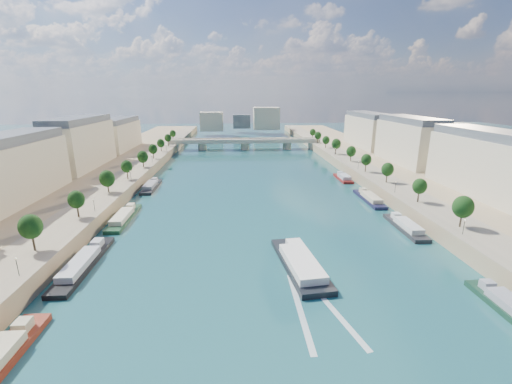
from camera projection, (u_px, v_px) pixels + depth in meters
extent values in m
plane|color=#0D3239|center=(254.00, 196.00, 142.03)|extent=(700.00, 700.00, 0.00)
cube|color=#9E8460|center=(75.00, 193.00, 137.04)|extent=(44.00, 520.00, 5.00)
cube|color=#9E8460|center=(423.00, 188.00, 145.63)|extent=(44.00, 520.00, 5.00)
cube|color=gray|center=(113.00, 187.00, 137.22)|extent=(14.00, 520.00, 0.10)
cube|color=gray|center=(389.00, 182.00, 144.02)|extent=(14.00, 520.00, 0.10)
cylinder|color=#382B1E|center=(37.00, 244.00, 81.24)|extent=(0.50, 0.50, 3.82)
ellipsoid|color=black|center=(35.00, 229.00, 80.24)|extent=(4.80, 4.80, 5.52)
cylinder|color=#382B1E|center=(81.00, 210.00, 104.24)|extent=(0.50, 0.50, 3.82)
ellipsoid|color=black|center=(79.00, 199.00, 103.23)|extent=(4.80, 4.80, 5.52)
cylinder|color=#382B1E|center=(108.00, 189.00, 127.23)|extent=(0.50, 0.50, 3.82)
ellipsoid|color=black|center=(107.00, 180.00, 126.23)|extent=(4.80, 4.80, 5.52)
cylinder|color=#382B1E|center=(128.00, 174.00, 150.23)|extent=(0.50, 0.50, 3.82)
ellipsoid|color=black|center=(127.00, 166.00, 149.22)|extent=(4.80, 4.80, 5.52)
cylinder|color=#382B1E|center=(142.00, 163.00, 173.23)|extent=(0.50, 0.50, 3.82)
ellipsoid|color=black|center=(141.00, 156.00, 172.22)|extent=(4.80, 4.80, 5.52)
cylinder|color=#382B1E|center=(152.00, 155.00, 196.22)|extent=(0.50, 0.50, 3.82)
ellipsoid|color=black|center=(152.00, 149.00, 195.22)|extent=(4.80, 4.80, 5.52)
cylinder|color=#382B1E|center=(161.00, 148.00, 219.22)|extent=(0.50, 0.50, 3.82)
ellipsoid|color=black|center=(161.00, 143.00, 218.21)|extent=(4.80, 4.80, 5.52)
cylinder|color=#382B1E|center=(168.00, 143.00, 242.22)|extent=(0.50, 0.50, 3.82)
ellipsoid|color=black|center=(168.00, 138.00, 241.21)|extent=(4.80, 4.80, 5.52)
cylinder|color=#382B1E|center=(174.00, 139.00, 265.21)|extent=(0.50, 0.50, 3.82)
ellipsoid|color=black|center=(173.00, 134.00, 264.21)|extent=(4.80, 4.80, 5.52)
cylinder|color=#382B1E|center=(461.00, 221.00, 95.47)|extent=(0.50, 0.50, 3.82)
ellipsoid|color=black|center=(463.00, 209.00, 94.46)|extent=(4.80, 4.80, 5.52)
cylinder|color=#382B1E|center=(417.00, 196.00, 118.47)|extent=(0.50, 0.50, 3.82)
ellipsoid|color=black|center=(418.00, 186.00, 117.46)|extent=(4.80, 4.80, 5.52)
cylinder|color=#382B1E|center=(387.00, 179.00, 141.46)|extent=(0.50, 0.50, 3.82)
ellipsoid|color=black|center=(388.00, 171.00, 140.46)|extent=(4.80, 4.80, 5.52)
cylinder|color=#382B1E|center=(366.00, 167.00, 164.46)|extent=(0.50, 0.50, 3.82)
ellipsoid|color=black|center=(366.00, 160.00, 163.45)|extent=(4.80, 4.80, 5.52)
cylinder|color=#382B1E|center=(349.00, 158.00, 187.45)|extent=(0.50, 0.50, 3.82)
ellipsoid|color=black|center=(350.00, 151.00, 186.45)|extent=(4.80, 4.80, 5.52)
cylinder|color=#382B1E|center=(337.00, 151.00, 210.45)|extent=(0.50, 0.50, 3.82)
ellipsoid|color=black|center=(337.00, 145.00, 209.45)|extent=(4.80, 4.80, 5.52)
cylinder|color=#382B1E|center=(327.00, 145.00, 233.45)|extent=(0.50, 0.50, 3.82)
ellipsoid|color=black|center=(327.00, 140.00, 232.44)|extent=(4.80, 4.80, 5.52)
cylinder|color=#382B1E|center=(318.00, 140.00, 256.44)|extent=(0.50, 0.50, 3.82)
ellipsoid|color=black|center=(319.00, 136.00, 255.44)|extent=(4.80, 4.80, 5.52)
cylinder|color=#382B1E|center=(311.00, 136.00, 279.44)|extent=(0.50, 0.50, 3.82)
ellipsoid|color=black|center=(312.00, 132.00, 278.43)|extent=(4.80, 4.80, 5.52)
cylinder|color=black|center=(18.00, 268.00, 69.87)|extent=(0.14, 0.14, 4.00)
sphere|color=#FFE5B2|center=(16.00, 258.00, 69.28)|extent=(0.36, 0.36, 0.36)
cylinder|color=black|center=(94.00, 206.00, 108.19)|extent=(0.14, 0.14, 4.00)
sphere|color=#FFE5B2|center=(93.00, 199.00, 107.61)|extent=(0.36, 0.36, 0.36)
cylinder|color=black|center=(131.00, 176.00, 146.52)|extent=(0.14, 0.14, 4.00)
sphere|color=#FFE5B2|center=(130.00, 171.00, 145.93)|extent=(0.36, 0.36, 0.36)
cylinder|color=black|center=(152.00, 159.00, 184.85)|extent=(0.14, 0.14, 4.00)
sphere|color=#FFE5B2|center=(152.00, 155.00, 184.26)|extent=(0.36, 0.36, 0.36)
cylinder|color=black|center=(166.00, 147.00, 223.18)|extent=(0.14, 0.14, 4.00)
sphere|color=#FFE5B2|center=(166.00, 144.00, 222.59)|extent=(0.36, 0.36, 0.36)
cylinder|color=black|center=(464.00, 228.00, 90.51)|extent=(0.14, 0.14, 4.00)
sphere|color=#FFE5B2|center=(465.00, 220.00, 89.92)|extent=(0.36, 0.36, 0.36)
cylinder|color=black|center=(395.00, 187.00, 128.83)|extent=(0.14, 0.14, 4.00)
sphere|color=#FFE5B2|center=(396.00, 182.00, 128.24)|extent=(0.36, 0.36, 0.36)
cylinder|color=black|center=(358.00, 166.00, 167.16)|extent=(0.14, 0.14, 4.00)
sphere|color=#FFE5B2|center=(359.00, 161.00, 166.57)|extent=(0.36, 0.36, 0.36)
cylinder|color=black|center=(335.00, 152.00, 205.49)|extent=(0.14, 0.14, 4.00)
sphere|color=#FFE5B2|center=(335.00, 149.00, 204.90)|extent=(0.36, 0.36, 0.36)
cylinder|color=black|center=(319.00, 143.00, 243.81)|extent=(0.14, 0.14, 4.00)
sphere|color=#FFE5B2|center=(319.00, 140.00, 243.23)|extent=(0.36, 0.36, 0.36)
cube|color=beige|center=(8.00, 173.00, 116.47)|extent=(16.00, 52.00, 20.00)
cube|color=#474C54|center=(1.00, 139.00, 113.23)|extent=(14.72, 50.44, 3.20)
cube|color=beige|center=(81.00, 147.00, 172.05)|extent=(16.00, 52.00, 20.00)
cube|color=#474C54|center=(78.00, 124.00, 168.80)|extent=(14.72, 50.44, 3.20)
cube|color=beige|center=(118.00, 134.00, 227.62)|extent=(16.00, 52.00, 20.00)
cube|color=#474C54|center=(116.00, 116.00, 224.38)|extent=(14.72, 50.44, 3.20)
cube|color=beige|center=(486.00, 167.00, 126.62)|extent=(16.00, 52.00, 20.00)
cube|color=#474C54|center=(492.00, 135.00, 123.37)|extent=(14.72, 50.44, 3.20)
cube|color=beige|center=(409.00, 144.00, 182.19)|extent=(16.00, 52.00, 20.00)
cube|color=#474C54|center=(412.00, 122.00, 178.94)|extent=(14.72, 50.44, 3.20)
cube|color=beige|center=(368.00, 132.00, 237.76)|extent=(16.00, 52.00, 20.00)
cube|color=#474C54|center=(369.00, 115.00, 234.52)|extent=(14.72, 50.44, 3.20)
cube|color=beige|center=(212.00, 121.00, 337.54)|extent=(22.00, 18.00, 18.00)
cube|color=beige|center=(266.00, 118.00, 349.84)|extent=(26.00, 20.00, 22.00)
cube|color=#474C54|center=(242.00, 121.00, 363.85)|extent=(18.00, 16.00, 14.00)
cube|color=#C1B79E|center=(245.00, 141.00, 257.17)|extent=(112.00, 11.00, 2.20)
cube|color=#C1B79E|center=(245.00, 140.00, 251.96)|extent=(112.00, 0.80, 0.90)
cube|color=#C1B79E|center=(245.00, 138.00, 261.54)|extent=(112.00, 0.80, 0.90)
cylinder|color=#C1B79E|center=(202.00, 146.00, 256.29)|extent=(6.40, 6.40, 5.00)
cylinder|color=#C1B79E|center=(245.00, 146.00, 258.20)|extent=(6.40, 6.40, 5.00)
cylinder|color=#C1B79E|center=(287.00, 146.00, 260.11)|extent=(6.40, 6.40, 5.00)
cube|color=#C1B79E|center=(175.00, 147.00, 255.10)|extent=(6.00, 12.00, 5.00)
cube|color=#C1B79E|center=(313.00, 145.00, 261.30)|extent=(6.00, 12.00, 5.00)
cube|color=black|center=(300.00, 265.00, 84.49)|extent=(11.30, 28.78, 2.00)
cube|color=white|center=(302.00, 263.00, 81.81)|extent=(8.70, 18.87, 1.80)
cube|color=white|center=(294.00, 244.00, 92.01)|extent=(4.38, 3.82, 1.80)
cube|color=silver|center=(300.00, 309.00, 68.11)|extent=(1.26, 26.00, 0.04)
cube|color=silver|center=(331.00, 307.00, 68.49)|extent=(7.40, 25.53, 0.04)
cube|color=maroon|center=(0.00, 362.00, 54.17)|extent=(5.00, 22.52, 1.80)
cube|color=#B9AE8B|center=(23.00, 325.00, 60.14)|extent=(2.50, 2.70, 1.80)
cube|color=black|center=(84.00, 265.00, 84.86)|extent=(5.00, 29.74, 1.80)
cube|color=#AEB1BA|center=(79.00, 263.00, 82.11)|extent=(4.10, 16.36, 1.60)
cube|color=#AEB1BA|center=(97.00, 243.00, 92.91)|extent=(2.50, 3.57, 1.80)
cube|color=#1B4428|center=(124.00, 219.00, 115.80)|extent=(5.00, 26.06, 1.80)
cube|color=beige|center=(122.00, 216.00, 113.33)|extent=(4.10, 14.33, 1.60)
cube|color=beige|center=(131.00, 206.00, 122.79)|extent=(2.50, 3.13, 1.80)
cube|color=#252527|center=(151.00, 187.00, 153.90)|extent=(5.00, 23.35, 1.80)
cube|color=gray|center=(150.00, 185.00, 151.63)|extent=(4.10, 12.85, 1.60)
cube|color=gray|center=(155.00, 180.00, 160.11)|extent=(2.50, 2.80, 1.80)
cube|color=#153626|center=(505.00, 307.00, 68.06)|extent=(5.00, 17.91, 1.80)
cube|color=#93939B|center=(512.00, 304.00, 66.21)|extent=(4.10, 9.85, 1.60)
cube|color=#93939B|center=(487.00, 285.00, 72.70)|extent=(2.50, 2.15, 1.80)
cube|color=#262628|center=(405.00, 228.00, 107.74)|extent=(5.00, 22.09, 1.80)
cube|color=silver|center=(408.00, 225.00, 105.57)|extent=(4.10, 12.15, 1.60)
cube|color=silver|center=(396.00, 216.00, 113.59)|extent=(2.50, 2.65, 1.80)
cube|color=#181734|center=(369.00, 200.00, 136.34)|extent=(5.00, 24.13, 1.80)
cube|color=beige|center=(371.00, 197.00, 134.02)|extent=(4.10, 13.27, 1.60)
cube|color=beige|center=(363.00, 190.00, 142.77)|extent=(2.50, 2.90, 1.80)
cube|color=maroon|center=(343.00, 179.00, 168.89)|extent=(5.00, 17.68, 1.80)
cube|color=#B3B7C0|center=(344.00, 176.00, 167.06)|extent=(4.10, 9.72, 1.60)
cube|color=#B3B7C0|center=(340.00, 173.00, 173.47)|extent=(2.50, 2.12, 1.80)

